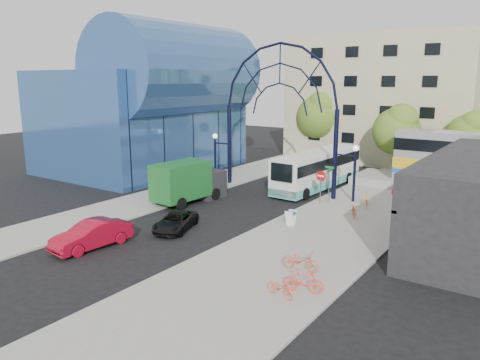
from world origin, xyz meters
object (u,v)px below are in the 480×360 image
Objects in this scene: gateway_arch at (280,88)px; black_suv at (175,222)px; tree_north_c at (470,134)px; bike_near_b at (366,200)px; city_bus at (318,169)px; sandwich_board at (291,216)px; green_truck at (189,182)px; red_sedan at (92,235)px; stop_sign at (321,179)px; do_not_enter_sign at (397,196)px; street_name_sign at (329,176)px; bike_far_a at (301,260)px; bike_near_a at (354,210)px; bike_far_b at (304,280)px; tree_north_a at (398,129)px; bike_far_c at (280,288)px; tree_north_b at (320,115)px.

gateway_arch is 3.42× the size of black_suv.
tree_north_c is 3.65× the size of bike_near_b.
gateway_arch reaches higher than city_bus.
green_truck reaches higher than sandwich_board.
red_sedan is at bearing -140.11° from bike_near_b.
stop_sign reaches higher than do_not_enter_sign.
street_name_sign is 3.17m from bike_near_b.
bike_far_a is (13.21, -7.07, -0.96)m from green_truck.
sandwich_board is at bearing 57.65° from red_sedan.
stop_sign reaches higher than bike_far_a.
tree_north_c is 1.63× the size of black_suv.
green_truck is at bearing 168.34° from bike_near_a.
bike_near_a is 12.51m from bike_far_b.
bike_far_c is (3.87, -28.89, -4.09)m from tree_north_a.
gateway_arch is 18.61m from bike_far_a.
street_name_sign is at bearing -15.07° from gateway_arch.
bike_near_a is at bearing 59.65° from red_sedan.
city_bus is at bearing 104.90° from bike_near_a.
bike_far_b reaches higher than bike_near_a.
tree_north_b reaches higher than city_bus.
green_truck is 3.55× the size of bike_far_b.
do_not_enter_sign is 1.39× the size of bike_near_b.
tree_north_b is at bearing 111.59° from sandwich_board.
do_not_enter_sign is 25.09m from tree_north_b.
tree_north_a is at bearing 86.04° from street_name_sign.
bike_near_b is at bearing -105.58° from tree_north_c.
gateway_arch is at bearing 69.85° from black_suv.
bike_far_c is (7.81, -19.98, -1.14)m from city_bus.
bike_far_b is (-1.50, -29.96, -3.61)m from tree_north_c.
bike_far_a is (7.21, -16.99, -1.04)m from city_bus.
green_truck reaches higher than bike_far_b.
tree_north_b reaches higher than bike_near_a.
tree_north_b is (-14.88, 19.93, 3.29)m from do_not_enter_sign.
tree_north_c is 1.01× the size of green_truck.
tree_north_a is at bearing 69.05° from city_bus.
bike_near_b is 0.99× the size of bike_far_b.
black_suv is 2.35× the size of bike_near_a.
bike_far_b reaches higher than black_suv.
black_suv is at bearing -104.10° from tree_north_a.
tree_north_c is at bearing -16.17° from bike_far_b.
street_name_sign reaches higher than bike_near_b.
gateway_arch is at bearing 43.45° from bike_far_c.
do_not_enter_sign reaches higher than bike_far_c.
red_sedan is at bearing -113.79° from tree_north_c.
stop_sign is at bearing -22.63° from gateway_arch.
city_bus reaches higher than sandwich_board.
tree_north_a is at bearing -161.56° from tree_north_c.
green_truck reaches higher than bike_near_b.
bike_near_a is at bearing 18.05° from green_truck.
black_suv is (3.85, -28.51, -4.71)m from tree_north_b.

